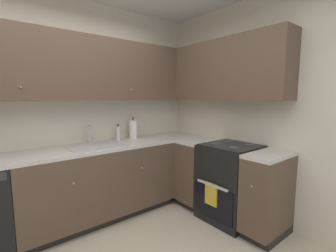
# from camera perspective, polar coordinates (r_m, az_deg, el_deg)

# --- Properties ---
(wall_back) EXTENTS (3.96, 0.05, 2.67)m
(wall_back) POSITION_cam_1_polar(r_m,az_deg,el_deg) (3.07, -26.18, 3.36)
(wall_back) COLOR beige
(wall_back) RESTS_ON ground_plane
(wall_right) EXTENTS (0.05, 3.21, 2.67)m
(wall_right) POSITION_cam_1_polar(r_m,az_deg,el_deg) (2.99, 22.93, 3.45)
(wall_right) COLOR beige
(wall_right) RESTS_ON ground_plane
(lower_cabinets_back) EXTENTS (1.84, 0.62, 0.88)m
(lower_cabinets_back) POSITION_cam_1_polar(r_m,az_deg,el_deg) (3.07, -16.17, -13.25)
(lower_cabinets_back) COLOR brown
(lower_cabinets_back) RESTS_ON ground_plane
(countertop_back) EXTENTS (3.05, 0.60, 0.03)m
(countertop_back) POSITION_cam_1_polar(r_m,az_deg,el_deg) (2.94, -16.50, -4.96)
(countertop_back) COLOR beige
(countertop_back) RESTS_ON lower_cabinets_back
(lower_cabinets_right) EXTENTS (0.62, 1.35, 0.88)m
(lower_cabinets_right) POSITION_cam_1_polar(r_m,az_deg,el_deg) (3.07, 13.92, -13.17)
(lower_cabinets_right) COLOR brown
(lower_cabinets_right) RESTS_ON ground_plane
(countertop_right) EXTENTS (0.60, 1.35, 0.03)m
(countertop_right) POSITION_cam_1_polar(r_m,az_deg,el_deg) (2.94, 14.15, -4.87)
(countertop_right) COLOR beige
(countertop_right) RESTS_ON lower_cabinets_right
(oven_range) EXTENTS (0.68, 0.62, 1.06)m
(oven_range) POSITION_cam_1_polar(r_m,az_deg,el_deg) (3.04, 15.02, -12.97)
(oven_range) COLOR black
(oven_range) RESTS_ON ground_plane
(upper_cabinets_back) EXTENTS (2.73, 0.34, 0.74)m
(upper_cabinets_back) POSITION_cam_1_polar(r_m,az_deg,el_deg) (2.97, -21.15, 13.03)
(upper_cabinets_back) COLOR brown
(upper_cabinets_right) EXTENTS (0.32, 1.90, 0.74)m
(upper_cabinets_right) POSITION_cam_1_polar(r_m,az_deg,el_deg) (3.19, 11.85, 12.92)
(upper_cabinets_right) COLOR brown
(sink) EXTENTS (0.62, 0.40, 0.10)m
(sink) POSITION_cam_1_polar(r_m,az_deg,el_deg) (2.90, -17.00, -5.59)
(sink) COLOR #B7B7BC
(sink) RESTS_ON countertop_back
(faucet) EXTENTS (0.07, 0.16, 0.23)m
(faucet) POSITION_cam_1_polar(r_m,az_deg,el_deg) (3.06, -18.52, -1.59)
(faucet) COLOR silver
(faucet) RESTS_ON countertop_back
(soap_bottle) EXTENTS (0.05, 0.05, 0.22)m
(soap_bottle) POSITION_cam_1_polar(r_m,az_deg,el_deg) (3.22, -12.07, -1.70)
(soap_bottle) COLOR silver
(soap_bottle) RESTS_ON countertop_back
(paper_towel_roll) EXTENTS (0.11, 0.11, 0.32)m
(paper_towel_roll) POSITION_cam_1_polar(r_m,az_deg,el_deg) (3.31, -8.49, -0.83)
(paper_towel_roll) COLOR white
(paper_towel_roll) RESTS_ON countertop_back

